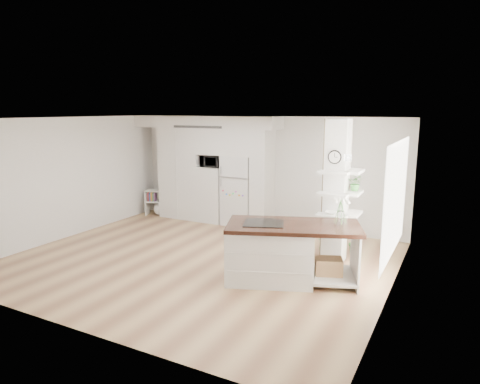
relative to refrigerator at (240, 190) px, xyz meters
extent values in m
cube|color=tan|center=(0.53, -2.68, -0.88)|extent=(7.00, 6.00, 0.01)
cube|color=white|center=(0.53, -2.68, 1.82)|extent=(7.00, 6.00, 0.04)
cube|color=silver|center=(0.53, 0.32, 0.47)|extent=(7.00, 0.04, 2.70)
cube|color=silver|center=(0.53, -5.68, 0.47)|extent=(7.00, 0.04, 2.70)
cube|color=silver|center=(-2.98, -2.68, 0.47)|extent=(0.04, 6.00, 2.70)
cube|color=silver|center=(4.03, -2.68, 0.47)|extent=(0.04, 6.00, 2.70)
cube|color=white|center=(-1.68, -0.01, 0.32)|extent=(1.20, 0.65, 2.40)
cube|color=white|center=(-0.75, -0.01, -0.17)|extent=(0.65, 0.65, 1.42)
cube|color=white|center=(-0.75, -0.01, 1.20)|extent=(0.65, 0.65, 0.65)
cube|color=white|center=(0.00, -0.01, 1.20)|extent=(0.85, 0.65, 0.65)
cube|color=white|center=(0.62, -0.01, 0.32)|extent=(0.40, 0.65, 2.40)
cube|color=silver|center=(-0.97, -0.03, 1.67)|extent=(4.00, 0.70, 0.30)
cube|color=#262626|center=(-0.97, -0.37, 1.56)|extent=(1.40, 0.04, 0.06)
cube|color=white|center=(0.00, 0.00, 0.00)|extent=(0.78, 0.66, 1.75)
cube|color=#B2B2B7|center=(0.00, -0.34, 0.36)|extent=(0.78, 0.01, 0.03)
cube|color=silver|center=(2.82, -1.48, 0.47)|extent=(0.40, 0.40, 2.70)
cube|color=tan|center=(2.61, -1.48, 0.47)|extent=(0.02, 0.40, 2.70)
cube|color=tan|center=(2.82, -1.27, 0.47)|extent=(0.40, 0.02, 2.70)
cylinder|color=black|center=(2.82, -1.69, 1.14)|extent=(0.25, 0.03, 0.25)
cylinder|color=white|center=(2.82, -1.71, 1.14)|extent=(0.21, 0.01, 0.21)
plane|color=white|center=(4.00, -2.38, 0.62)|extent=(0.00, 2.40, 2.40)
cylinder|color=white|center=(2.23, -2.53, 1.24)|extent=(0.12, 0.12, 0.10)
cube|color=white|center=(2.12, -2.93, -0.41)|extent=(1.67, 1.38, 0.92)
cube|color=white|center=(3.09, -2.56, -0.75)|extent=(1.05, 1.15, 0.04)
cube|color=white|center=(3.44, -2.43, -0.41)|extent=(0.36, 0.88, 0.92)
cube|color=black|center=(2.48, -2.79, 0.08)|extent=(2.43, 1.76, 0.07)
cube|color=black|center=(2.01, -2.97, 0.12)|extent=(0.81, 0.75, 0.01)
cube|color=#AF7F54|center=(3.04, -2.58, -0.59)|extent=(0.53, 0.47, 0.27)
cylinder|color=white|center=(3.16, -2.42, 0.22)|extent=(0.12, 0.12, 0.22)
cube|color=white|center=(-2.74, -0.28, -0.53)|extent=(0.14, 0.33, 0.69)
cube|color=white|center=(-2.21, -0.09, -0.53)|extent=(0.14, 0.33, 0.69)
cube|color=white|center=(-2.48, -0.18, -0.20)|extent=(0.66, 0.52, 0.03)
cube|color=white|center=(-2.48, -0.18, -0.50)|extent=(0.64, 0.51, 0.03)
sphere|color=white|center=(-2.40, -0.16, -0.71)|extent=(0.34, 0.34, 0.34)
imported|color=#35762F|center=(3.14, -1.00, -0.61)|extent=(0.32, 0.27, 0.53)
imported|color=#35762F|center=(2.65, -1.44, -0.64)|extent=(0.29, 0.29, 0.48)
imported|color=#2D2D2D|center=(-0.75, -0.06, 0.69)|extent=(0.54, 0.37, 0.30)
imported|color=#35762F|center=(3.15, -1.38, 0.65)|extent=(0.27, 0.23, 0.30)
imported|color=white|center=(2.82, -1.78, 0.13)|extent=(0.22, 0.22, 0.05)
camera|label=1|loc=(4.87, -9.29, 2.00)|focal=32.00mm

